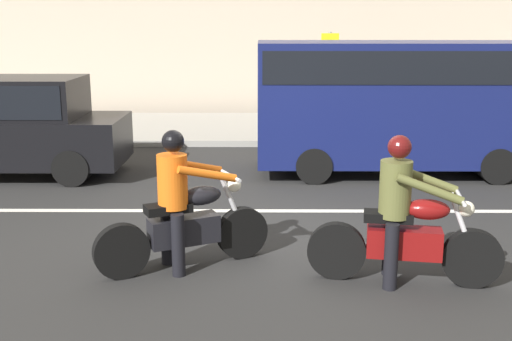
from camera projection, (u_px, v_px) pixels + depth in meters
ground_plane at (283, 230)px, 8.67m from camera, size 80.00×80.00×0.00m
sidewalk_slab at (272, 128)px, 16.43m from camera, size 40.00×4.40×0.14m
lane_marking_stripe at (215, 211)px, 9.55m from camera, size 18.00×0.14×0.01m
motorcycle_with_rider_olive at (403, 224)px, 6.81m from camera, size 2.08×0.74×1.64m
motorcycle_with_rider_orange_stripe at (182, 213)px, 7.22m from camera, size 1.94×1.07×1.63m
parked_hatchback_black at (14, 125)px, 11.53m from camera, size 3.99×1.76×1.80m
parked_van_navy at (398, 98)px, 11.66m from camera, size 5.17×1.96×2.42m
street_sign_post at (329, 70)px, 15.88m from camera, size 0.44×0.08×2.37m
pedestrian_bystander at (399, 88)px, 16.30m from camera, size 0.34×0.34×1.62m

